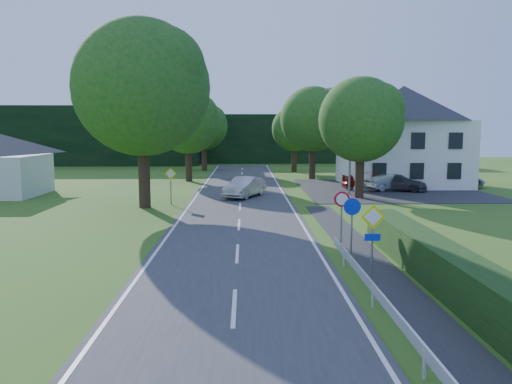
{
  "coord_description": "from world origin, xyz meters",
  "views": [
    {
      "loc": [
        0.3,
        -7.25,
        4.92
      ],
      "look_at": [
        0.86,
        17.47,
        1.79
      ],
      "focal_mm": 35.0,
      "sensor_mm": 36.0,
      "label": 1
    }
  ],
  "objects_px": {
    "motorcycle": "(239,184)",
    "parked_car_grey": "(398,182)",
    "parked_car_silver_b": "(455,180)",
    "moving_car": "(245,187)",
    "parked_car_red": "(372,179)",
    "parked_car_silver_a": "(389,182)",
    "parasol": "(373,182)",
    "streetlight": "(349,135)"
  },
  "relations": [
    {
      "from": "parked_car_red",
      "to": "parked_car_grey",
      "type": "distance_m",
      "value": 2.08
    },
    {
      "from": "parked_car_red",
      "to": "parasol",
      "type": "relative_size",
      "value": 2.52
    },
    {
      "from": "parked_car_grey",
      "to": "parked_car_silver_a",
      "type": "bearing_deg",
      "value": 100.13
    },
    {
      "from": "motorcycle",
      "to": "parasol",
      "type": "height_order",
      "value": "parasol"
    },
    {
      "from": "moving_car",
      "to": "streetlight",
      "type": "bearing_deg",
      "value": 36.84
    },
    {
      "from": "streetlight",
      "to": "parked_car_grey",
      "type": "xyz_separation_m",
      "value": [
        4.44,
        2.0,
        -3.76
      ]
    },
    {
      "from": "parked_car_silver_a",
      "to": "parked_car_grey",
      "type": "xyz_separation_m",
      "value": [
        0.66,
        -0.21,
        -0.01
      ]
    },
    {
      "from": "streetlight",
      "to": "parked_car_silver_b",
      "type": "xyz_separation_m",
      "value": [
        9.94,
        4.0,
        -3.76
      ]
    },
    {
      "from": "moving_car",
      "to": "parked_car_silver_a",
      "type": "xyz_separation_m",
      "value": [
        11.54,
        3.86,
        -0.07
      ]
    },
    {
      "from": "parked_car_grey",
      "to": "parasol",
      "type": "xyz_separation_m",
      "value": [
        -2.41,
        -1.53,
        0.2
      ]
    },
    {
      "from": "parked_car_silver_b",
      "to": "parasol",
      "type": "bearing_deg",
      "value": 111.45
    },
    {
      "from": "parked_car_silver_a",
      "to": "parasol",
      "type": "bearing_deg",
      "value": 108.78
    },
    {
      "from": "parked_car_grey",
      "to": "parked_car_silver_b",
      "type": "height_order",
      "value": "parked_car_silver_b"
    },
    {
      "from": "moving_car",
      "to": "motorcycle",
      "type": "height_order",
      "value": "moving_car"
    },
    {
      "from": "parasol",
      "to": "motorcycle",
      "type": "bearing_deg",
      "value": 171.68
    },
    {
      "from": "motorcycle",
      "to": "parasol",
      "type": "distance_m",
      "value": 10.37
    },
    {
      "from": "moving_car",
      "to": "parked_car_grey",
      "type": "bearing_deg",
      "value": 41.5
    },
    {
      "from": "parked_car_silver_a",
      "to": "parked_car_silver_b",
      "type": "relative_size",
      "value": 0.85
    },
    {
      "from": "motorcycle",
      "to": "parked_car_silver_a",
      "type": "relative_size",
      "value": 0.53
    },
    {
      "from": "motorcycle",
      "to": "parked_car_red",
      "type": "xyz_separation_m",
      "value": [
        10.86,
        1.03,
        0.25
      ]
    },
    {
      "from": "motorcycle",
      "to": "parasol",
      "type": "bearing_deg",
      "value": -24.22
    },
    {
      "from": "parked_car_silver_a",
      "to": "motorcycle",
      "type": "bearing_deg",
      "value": 65.08
    },
    {
      "from": "moving_car",
      "to": "parked_car_red",
      "type": "xyz_separation_m",
      "value": [
        10.39,
        4.65,
        0.08
      ]
    },
    {
      "from": "moving_car",
      "to": "parked_car_silver_a",
      "type": "relative_size",
      "value": 1.1
    },
    {
      "from": "streetlight",
      "to": "parasol",
      "type": "relative_size",
      "value": 4.2
    },
    {
      "from": "motorcycle",
      "to": "parked_car_silver_a",
      "type": "xyz_separation_m",
      "value": [
        12.01,
        0.24,
        0.1
      ]
    },
    {
      "from": "parked_car_grey",
      "to": "parked_car_red",
      "type": "bearing_deg",
      "value": 88.67
    },
    {
      "from": "parked_car_silver_b",
      "to": "parked_car_grey",
      "type": "bearing_deg",
      "value": 107.39
    },
    {
      "from": "parasol",
      "to": "parked_car_silver_b",
      "type": "bearing_deg",
      "value": 24.05
    },
    {
      "from": "parked_car_red",
      "to": "parasol",
      "type": "distance_m",
      "value": 2.6
    },
    {
      "from": "parked_car_silver_a",
      "to": "parasol",
      "type": "relative_size",
      "value": 2.12
    },
    {
      "from": "parked_car_red",
      "to": "parked_car_silver_a",
      "type": "relative_size",
      "value": 1.19
    },
    {
      "from": "motorcycle",
      "to": "parked_car_grey",
      "type": "distance_m",
      "value": 12.67
    },
    {
      "from": "parked_car_silver_a",
      "to": "parasol",
      "type": "xyz_separation_m",
      "value": [
        -1.75,
        -1.74,
        0.19
      ]
    },
    {
      "from": "moving_car",
      "to": "parasol",
      "type": "distance_m",
      "value": 10.02
    },
    {
      "from": "parked_car_silver_a",
      "to": "parked_car_grey",
      "type": "relative_size",
      "value": 0.89
    },
    {
      "from": "moving_car",
      "to": "parked_car_grey",
      "type": "height_order",
      "value": "moving_car"
    },
    {
      "from": "parked_car_red",
      "to": "parked_car_silver_b",
      "type": "height_order",
      "value": "parked_car_red"
    },
    {
      "from": "motorcycle",
      "to": "parked_car_silver_b",
      "type": "xyz_separation_m",
      "value": [
        18.17,
        2.03,
        0.1
      ]
    },
    {
      "from": "parked_car_grey",
      "to": "parked_car_silver_b",
      "type": "bearing_deg",
      "value": -42.49
    },
    {
      "from": "parked_car_red",
      "to": "parked_car_grey",
      "type": "relative_size",
      "value": 1.06
    },
    {
      "from": "parked_car_silver_b",
      "to": "parked_car_silver_a",
      "type": "bearing_deg",
      "value": 103.62
    }
  ]
}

